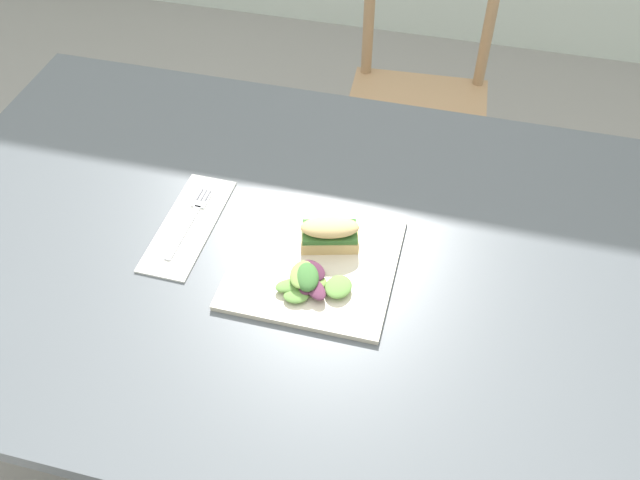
{
  "coord_description": "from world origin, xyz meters",
  "views": [
    {
      "loc": [
        0.31,
        -0.86,
        1.64
      ],
      "look_at": [
        0.1,
        -0.06,
        0.76
      ],
      "focal_mm": 38.86,
      "sensor_mm": 36.0,
      "label": 1
    }
  ],
  "objects_px": {
    "dining_table": "(288,286)",
    "sandwich_half_front": "(330,233)",
    "fork_on_napkin": "(192,217)",
    "plate_lunch": "(314,262)",
    "chair_wooden_far": "(417,104)"
  },
  "relations": [
    {
      "from": "dining_table",
      "to": "sandwich_half_front",
      "type": "xyz_separation_m",
      "value": [
        0.08,
        0.02,
        0.15
      ]
    },
    {
      "from": "chair_wooden_far",
      "to": "plate_lunch",
      "type": "relative_size",
      "value": 3.12
    },
    {
      "from": "plate_lunch",
      "to": "sandwich_half_front",
      "type": "bearing_deg",
      "value": 68.72
    },
    {
      "from": "plate_lunch",
      "to": "fork_on_napkin",
      "type": "height_order",
      "value": "plate_lunch"
    },
    {
      "from": "plate_lunch",
      "to": "sandwich_half_front",
      "type": "distance_m",
      "value": 0.06
    },
    {
      "from": "dining_table",
      "to": "sandwich_half_front",
      "type": "height_order",
      "value": "sandwich_half_front"
    },
    {
      "from": "dining_table",
      "to": "fork_on_napkin",
      "type": "height_order",
      "value": "fork_on_napkin"
    },
    {
      "from": "sandwich_half_front",
      "to": "fork_on_napkin",
      "type": "distance_m",
      "value": 0.27
    },
    {
      "from": "dining_table",
      "to": "sandwich_half_front",
      "type": "bearing_deg",
      "value": 11.45
    },
    {
      "from": "plate_lunch",
      "to": "chair_wooden_far",
      "type": "bearing_deg",
      "value": 85.77
    },
    {
      "from": "plate_lunch",
      "to": "fork_on_napkin",
      "type": "bearing_deg",
      "value": 168.11
    },
    {
      "from": "chair_wooden_far",
      "to": "plate_lunch",
      "type": "xyz_separation_m",
      "value": [
        -0.07,
        -0.92,
        0.3
      ]
    },
    {
      "from": "chair_wooden_far",
      "to": "plate_lunch",
      "type": "bearing_deg",
      "value": -94.23
    },
    {
      "from": "chair_wooden_far",
      "to": "plate_lunch",
      "type": "distance_m",
      "value": 0.97
    },
    {
      "from": "sandwich_half_front",
      "to": "fork_on_napkin",
      "type": "xyz_separation_m",
      "value": [
        -0.26,
        0.01,
        -0.03
      ]
    }
  ]
}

